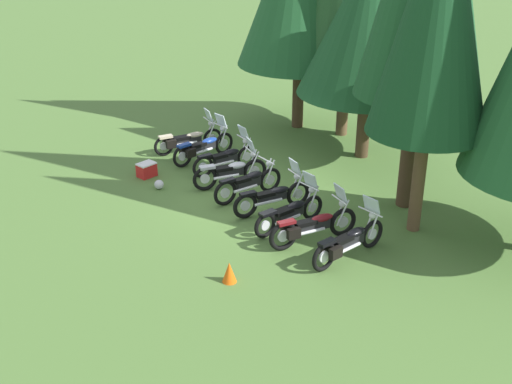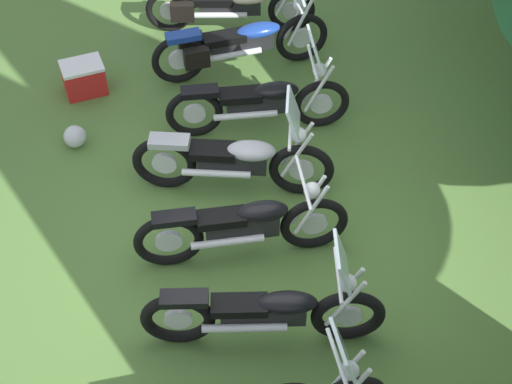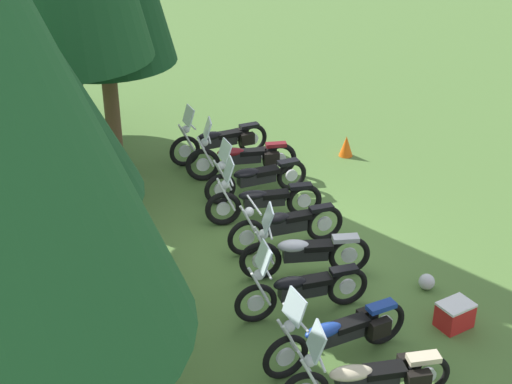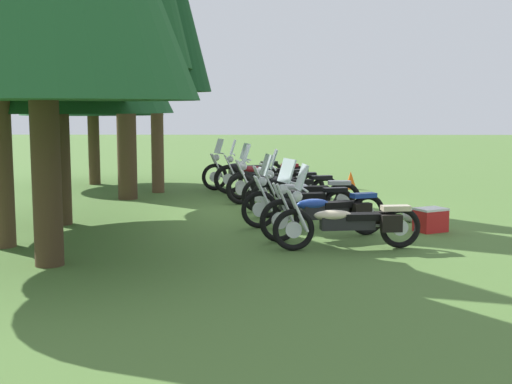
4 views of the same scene
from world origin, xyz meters
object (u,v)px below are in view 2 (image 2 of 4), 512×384
object	(u,v)px
motorcycle_5	(267,311)
picnic_cooler	(84,78)
motorcycle_1	(239,42)
motorcycle_0	(227,4)
dropped_helmet	(75,136)
motorcycle_4	(244,226)
motorcycle_2	(261,101)
motorcycle_3	(235,160)

from	to	relation	value
motorcycle_5	picnic_cooler	bearing A→B (deg)	120.34
motorcycle_1	motorcycle_5	distance (m)	4.15
motorcycle_0	motorcycle_1	xyz separation A→B (m)	(0.89, 0.29, 0.03)
dropped_helmet	motorcycle_5	bearing A→B (deg)	46.88
motorcycle_4	dropped_helmet	size ratio (longest dim) A/B	7.95
picnic_cooler	dropped_helmet	size ratio (longest dim) A/B	2.37
motorcycle_0	motorcycle_4	bearing A→B (deg)	-86.50
motorcycle_2	motorcycle_4	bearing A→B (deg)	-102.00
motorcycle_0	motorcycle_1	world-z (taller)	motorcycle_1
motorcycle_2	motorcycle_4	world-z (taller)	motorcycle_2
motorcycle_4	picnic_cooler	distance (m)	3.41
motorcycle_2	dropped_helmet	bearing A→B (deg)	-179.80
picnic_cooler	dropped_helmet	world-z (taller)	picnic_cooler
motorcycle_2	picnic_cooler	size ratio (longest dim) A/B	3.38
motorcycle_5	dropped_helmet	xyz separation A→B (m)	(-2.41, -2.57, -0.32)
picnic_cooler	dropped_helmet	distance (m)	1.02
motorcycle_5	dropped_helmet	bearing A→B (deg)	128.53
motorcycle_2	picnic_cooler	world-z (taller)	motorcycle_2
motorcycle_2	dropped_helmet	xyz separation A→B (m)	(0.54, -2.17, -0.33)
motorcycle_4	dropped_helmet	xyz separation A→B (m)	(-1.41, -2.23, -0.32)
motorcycle_1	picnic_cooler	distance (m)	2.04
motorcycle_1	motorcycle_2	size ratio (longest dim) A/B	1.02
motorcycle_1	dropped_helmet	xyz separation A→B (m)	(1.66, -1.75, -0.33)
motorcycle_3	dropped_helmet	world-z (taller)	motorcycle_3
picnic_cooler	dropped_helmet	bearing A→B (deg)	9.13
motorcycle_2	picnic_cooler	distance (m)	2.39
motorcycle_2	motorcycle_5	world-z (taller)	motorcycle_5
dropped_helmet	picnic_cooler	bearing A→B (deg)	-170.87
motorcycle_4	motorcycle_5	distance (m)	1.05
motorcycle_4	motorcycle_1	bearing A→B (deg)	82.98
motorcycle_5	dropped_helmet	world-z (taller)	motorcycle_5
picnic_cooler	motorcycle_2	bearing A→B (deg)	78.64
motorcycle_0	dropped_helmet	world-z (taller)	motorcycle_0
motorcycle_4	motorcycle_5	bearing A→B (deg)	-86.82
dropped_helmet	motorcycle_3	bearing A→B (deg)	76.22
motorcycle_1	motorcycle_2	bearing A→B (deg)	-92.65
motorcycle_0	motorcycle_3	size ratio (longest dim) A/B	1.04
motorcycle_0	dropped_helmet	xyz separation A→B (m)	(2.55, -1.46, -0.31)
motorcycle_5	motorcycle_0	bearing A→B (deg)	94.27
motorcycle_0	motorcycle_2	xyz separation A→B (m)	(2.01, 0.71, 0.02)
motorcycle_4	dropped_helmet	world-z (taller)	motorcycle_4
motorcycle_3	picnic_cooler	distance (m)	2.65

